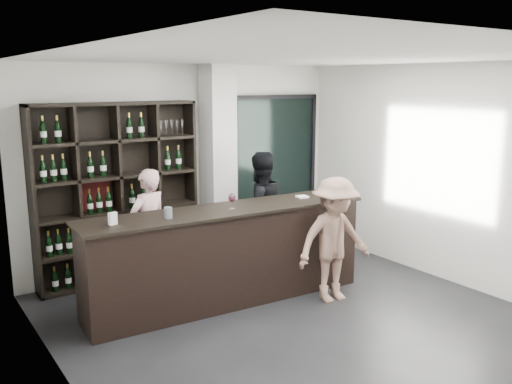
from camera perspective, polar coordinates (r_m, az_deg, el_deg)
floor at (r=6.20m, az=5.36°, el=-13.94°), size 5.00×5.50×0.01m
wine_shelf at (r=7.42m, az=-14.35°, el=-0.15°), size 2.20×0.35×2.40m
structural_column at (r=7.92m, az=-3.97°, el=2.75°), size 0.40×0.40×2.90m
glass_panel at (r=8.76m, az=2.08°, el=3.30°), size 1.60×0.08×2.10m
tasting_counter at (r=6.62m, az=-3.04°, el=-6.67°), size 3.56×0.73×1.17m
taster_pink at (r=7.22m, az=-11.22°, el=-3.74°), size 0.65×0.52×1.56m
taster_black at (r=7.68m, az=0.38°, el=-2.05°), size 0.90×0.74×1.70m
customer at (r=6.67m, az=8.26°, el=-5.00°), size 1.07×0.71×1.54m
wine_glass at (r=6.41m, az=-2.54°, el=-0.89°), size 0.12×0.12×0.21m
spit_cup at (r=6.06m, az=-9.24°, el=-2.18°), size 0.12×0.12×0.12m
napkin_stack at (r=7.08m, az=4.88°, el=-0.50°), size 0.15×0.15×0.02m
card_stand at (r=5.92m, az=-14.85°, el=-2.73°), size 0.10×0.06×0.13m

